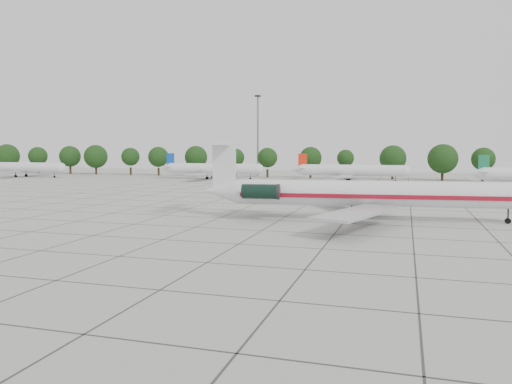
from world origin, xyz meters
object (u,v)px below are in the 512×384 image
bg_airliner_a (23,168)px  floodlight_mast (258,131)px  bg_airliner_b (212,169)px  main_airliner (357,193)px  bg_airliner_c (351,171)px

bg_airliner_a → floodlight_mast: size_ratio=1.11×
bg_airliner_b → bg_airliner_a: bearing=-172.6°
main_airliner → bg_airliner_a: size_ratio=1.47×
bg_airliner_c → main_airliner: bearing=-83.6°
bg_airliner_c → floodlight_mast: (-31.28, 17.66, 11.37)m
bg_airliner_a → bg_airliner_b: size_ratio=1.00×
bg_airliner_c → floodlight_mast: bearing=150.6°
bg_airliner_a → bg_airliner_c: (98.64, 8.93, 0.00)m
bg_airliner_a → bg_airliner_c: same height
bg_airliner_a → bg_airliner_b: (59.31, 7.75, 0.00)m
bg_airliner_b → main_airliner: bearing=-55.9°
main_airliner → bg_airliner_b: (-47.33, 69.95, -0.54)m
main_airliner → bg_airliner_c: 71.58m
bg_airliner_a → floodlight_mast: bearing=21.5°
floodlight_mast → main_airliner: bearing=-66.1°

